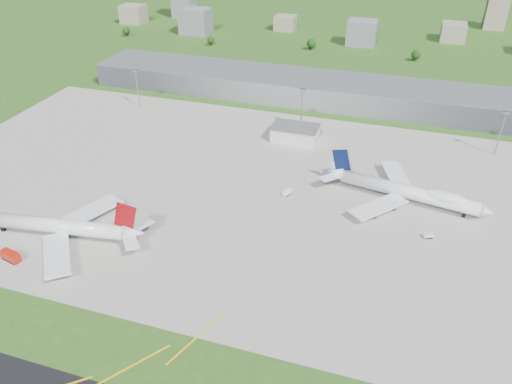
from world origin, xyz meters
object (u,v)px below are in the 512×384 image
(fire_truck, at_px, (11,256))
(van_white_near, at_px, (287,193))
(van_white_far, at_px, (428,236))
(airliner_blue_quad, at_px, (408,192))
(tug_yellow, at_px, (87,230))
(airliner_red_twin, at_px, (61,227))

(fire_truck, relative_size, van_white_near, 1.73)
(van_white_near, bearing_deg, van_white_far, -80.15)
(airliner_blue_quad, bearing_deg, van_white_far, -57.30)
(fire_truck, bearing_deg, tug_yellow, 68.14)
(fire_truck, height_order, van_white_near, fire_truck)
(airliner_blue_quad, height_order, van_white_near, airliner_blue_quad)
(airliner_blue_quad, bearing_deg, tug_yellow, -142.61)
(airliner_red_twin, relative_size, tug_yellow, 17.81)
(airliner_red_twin, bearing_deg, van_white_far, -170.35)
(airliner_red_twin, xyz_separation_m, van_white_near, (82.32, 61.64, -4.34))
(airliner_red_twin, bearing_deg, tug_yellow, -147.63)
(airliner_blue_quad, distance_m, van_white_near, 56.68)
(tug_yellow, distance_m, van_white_near, 93.05)
(tug_yellow, xyz_separation_m, van_white_far, (140.82, 40.88, 0.14))
(fire_truck, height_order, tug_yellow, fire_truck)
(airliner_red_twin, bearing_deg, van_white_near, -151.19)
(airliner_red_twin, distance_m, tug_yellow, 10.85)
(fire_truck, bearing_deg, airliner_blue_quad, 45.05)
(airliner_blue_quad, distance_m, van_white_far, 28.22)
(fire_truck, distance_m, van_white_far, 171.97)
(fire_truck, relative_size, van_white_far, 2.03)
(tug_yellow, bearing_deg, fire_truck, -138.73)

